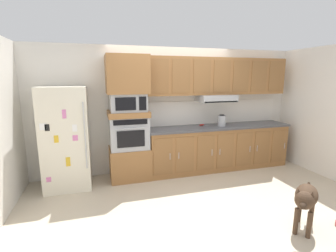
# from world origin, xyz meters

# --- Properties ---
(ground_plane) EXTENTS (9.60, 9.60, 0.00)m
(ground_plane) POSITION_xyz_m (0.00, 0.00, 0.00)
(ground_plane) COLOR beige
(back_kitchen_wall) EXTENTS (6.20, 0.12, 2.50)m
(back_kitchen_wall) POSITION_xyz_m (0.00, 1.11, 1.25)
(back_kitchen_wall) COLOR silver
(back_kitchen_wall) RESTS_ON ground
(side_panel_right) EXTENTS (0.12, 7.10, 2.50)m
(side_panel_right) POSITION_xyz_m (2.80, 0.00, 1.25)
(side_panel_right) COLOR white
(side_panel_right) RESTS_ON ground
(refrigerator) EXTENTS (0.76, 0.73, 1.76)m
(refrigerator) POSITION_xyz_m (-2.00, 0.68, 0.88)
(refrigerator) COLOR silver
(refrigerator) RESTS_ON ground
(oven_base_cabinet) EXTENTS (0.74, 0.62, 0.60)m
(oven_base_cabinet) POSITION_xyz_m (-0.91, 0.75, 0.30)
(oven_base_cabinet) COLOR #996638
(oven_base_cabinet) RESTS_ON ground
(built_in_oven) EXTENTS (0.70, 0.62, 0.60)m
(built_in_oven) POSITION_xyz_m (-0.91, 0.75, 0.90)
(built_in_oven) COLOR #A8AAAF
(built_in_oven) RESTS_ON oven_base_cabinet
(appliance_mid_shelf) EXTENTS (0.74, 0.62, 0.10)m
(appliance_mid_shelf) POSITION_xyz_m (-0.91, 0.75, 1.25)
(appliance_mid_shelf) COLOR #996638
(appliance_mid_shelf) RESTS_ON built_in_oven
(microwave) EXTENTS (0.64, 0.54, 0.32)m
(microwave) POSITION_xyz_m (-0.91, 0.75, 1.46)
(microwave) COLOR #A8AAAF
(microwave) RESTS_ON appliance_mid_shelf
(appliance_upper_cabinet) EXTENTS (0.74, 0.62, 0.68)m
(appliance_upper_cabinet) POSITION_xyz_m (-0.91, 0.75, 1.96)
(appliance_upper_cabinet) COLOR #996638
(appliance_upper_cabinet) RESTS_ON microwave
(lower_cabinet_run) EXTENTS (3.02, 0.63, 0.88)m
(lower_cabinet_run) POSITION_xyz_m (0.96, 0.75, 0.44)
(lower_cabinet_run) COLOR #996638
(lower_cabinet_run) RESTS_ON ground
(countertop_slab) EXTENTS (3.06, 0.64, 0.04)m
(countertop_slab) POSITION_xyz_m (0.96, 0.75, 0.90)
(countertop_slab) COLOR #4C4C51
(countertop_slab) RESTS_ON lower_cabinet_run
(backsplash_panel) EXTENTS (3.06, 0.02, 0.50)m
(backsplash_panel) POSITION_xyz_m (0.96, 1.04, 1.17)
(backsplash_panel) COLOR white
(backsplash_panel) RESTS_ON countertop_slab
(upper_cabinet_with_hood) EXTENTS (3.02, 0.48, 0.88)m
(upper_cabinet_with_hood) POSITION_xyz_m (0.96, 0.87, 1.90)
(upper_cabinet_with_hood) COLOR #996638
(upper_cabinet_with_hood) RESTS_ON backsplash_panel
(screwdriver) EXTENTS (0.15, 0.16, 0.03)m
(screwdriver) POSITION_xyz_m (0.63, 0.85, 0.93)
(screwdriver) COLOR red
(screwdriver) RESTS_ON countertop_slab
(electric_kettle) EXTENTS (0.17, 0.17, 0.24)m
(electric_kettle) POSITION_xyz_m (0.99, 0.70, 1.03)
(electric_kettle) COLOR #A8AAAF
(electric_kettle) RESTS_ON countertop_slab
(dog) EXTENTS (0.69, 0.58, 0.66)m
(dog) POSITION_xyz_m (0.92, -1.59, 0.45)
(dog) COLOR #473323
(dog) RESTS_ON ground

